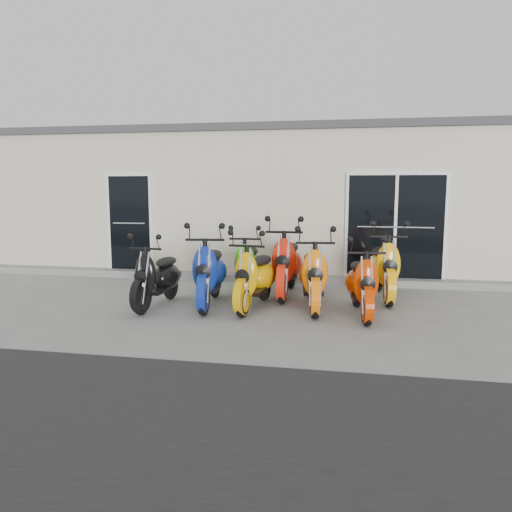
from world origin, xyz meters
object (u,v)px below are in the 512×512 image
(scooter_front_black, at_px, (157,269))
(scooter_front_orange_a, at_px, (255,268))
(scooter_front_orange_b, at_px, (313,266))
(scooter_back_green, at_px, (248,258))
(scooter_back_red, at_px, (287,255))
(scooter_back_yellow, at_px, (384,259))
(scooter_front_blue, at_px, (210,263))
(scooter_front_red, at_px, (362,275))

(scooter_front_black, height_order, scooter_front_orange_a, scooter_front_orange_a)
(scooter_front_orange_b, bearing_deg, scooter_back_green, 134.67)
(scooter_back_red, xyz_separation_m, scooter_back_yellow, (1.75, 0.05, -0.03))
(scooter_front_black, height_order, scooter_front_blue, scooter_front_blue)
(scooter_front_orange_b, relative_size, scooter_back_yellow, 0.98)
(scooter_front_orange_a, bearing_deg, scooter_front_blue, -176.97)
(scooter_front_blue, relative_size, scooter_back_yellow, 1.00)
(scooter_front_blue, bearing_deg, scooter_back_green, 62.75)
(scooter_back_yellow, bearing_deg, scooter_back_red, 176.46)
(scooter_front_red, bearing_deg, scooter_front_black, 173.68)
(scooter_front_black, relative_size, scooter_back_red, 0.84)
(scooter_back_yellow, bearing_deg, scooter_back_green, 173.06)
(scooter_front_orange_b, xyz_separation_m, scooter_back_yellow, (1.20, 0.97, 0.01))
(scooter_front_orange_a, xyz_separation_m, scooter_front_red, (1.75, -0.16, -0.03))
(scooter_front_black, height_order, scooter_back_green, scooter_back_green)
(scooter_front_orange_b, distance_m, scooter_front_red, 0.85)
(scooter_back_green, xyz_separation_m, scooter_back_red, (0.77, -0.13, 0.10))
(scooter_front_orange_b, distance_m, scooter_back_yellow, 1.54)
(scooter_front_orange_a, distance_m, scooter_back_yellow, 2.44)
(scooter_back_red, bearing_deg, scooter_front_orange_b, -59.33)
(scooter_back_yellow, bearing_deg, scooter_front_orange_b, -145.92)
(scooter_front_red, bearing_deg, scooter_back_yellow, 65.75)
(scooter_front_black, distance_m, scooter_front_red, 3.39)
(scooter_front_blue, distance_m, scooter_front_orange_a, 0.80)
(scooter_back_yellow, bearing_deg, scooter_front_blue, -164.78)
(scooter_back_red, distance_m, scooter_back_yellow, 1.75)
(scooter_front_orange_b, bearing_deg, scooter_back_yellow, 32.28)
(scooter_front_red, bearing_deg, scooter_back_red, 130.15)
(scooter_back_green, relative_size, scooter_back_yellow, 0.92)
(scooter_back_green, bearing_deg, scooter_back_red, -12.95)
(scooter_front_orange_a, height_order, scooter_front_orange_b, scooter_front_orange_b)
(scooter_front_blue, bearing_deg, scooter_front_red, -12.11)
(scooter_back_green, bearing_deg, scooter_front_orange_b, -41.92)
(scooter_front_orange_b, xyz_separation_m, scooter_front_red, (0.79, -0.33, -0.06))
(scooter_back_green, bearing_deg, scooter_front_blue, -113.36)
(scooter_front_black, relative_size, scooter_back_green, 0.97)
(scooter_back_green, relative_size, scooter_back_red, 0.87)
(scooter_front_red, height_order, scooter_back_green, scooter_back_green)
(scooter_front_black, height_order, scooter_back_red, scooter_back_red)
(scooter_front_blue, xyz_separation_m, scooter_front_orange_a, (0.79, -0.05, -0.05))
(scooter_front_black, bearing_deg, scooter_front_orange_a, 10.09)
(scooter_back_green, distance_m, scooter_back_red, 0.79)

